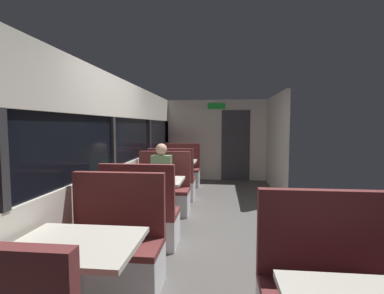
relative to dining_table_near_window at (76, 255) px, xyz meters
name	(u,v)px	position (x,y,z in m)	size (l,w,h in m)	color
ground_plane	(211,236)	(0.89, 2.09, -0.65)	(3.30, 9.20, 0.02)	#514F4C
carriage_window_panel_left	(112,157)	(-0.56, 2.09, 0.47)	(0.09, 8.48, 2.30)	beige
carriage_end_bulkhead	(218,141)	(0.95, 6.28, 0.50)	(2.90, 0.11, 2.30)	beige
carriage_aisle_panel_right	(276,143)	(2.34, 5.09, 0.51)	(0.08, 2.40, 2.30)	beige
dining_table_near_window	(76,255)	(0.00, 0.00, 0.00)	(0.90, 0.70, 0.74)	#9E9EA3
bench_near_window_facing_entry	(114,253)	(0.00, 0.70, -0.31)	(0.95, 0.50, 1.10)	silver
dining_table_mid_window	(154,186)	(0.00, 2.35, 0.00)	(0.90, 0.70, 0.74)	#9E9EA3
bench_mid_window_facing_end	(141,221)	(0.00, 1.65, -0.31)	(0.95, 0.50, 1.10)	silver
bench_mid_window_facing_entry	(163,195)	(0.00, 3.05, -0.31)	(0.95, 0.50, 1.10)	silver
dining_table_far_window	(177,165)	(0.00, 4.69, 0.00)	(0.90, 0.70, 0.74)	#9E9EA3
bench_far_window_facing_end	(172,184)	(0.00, 3.99, -0.31)	(0.95, 0.50, 1.10)	silver
bench_far_window_facing_entry	(181,173)	(0.00, 5.39, -0.31)	(0.95, 0.50, 1.10)	silver
seated_passenger	(162,184)	(0.00, 2.97, -0.10)	(0.47, 0.55, 1.26)	#26262D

